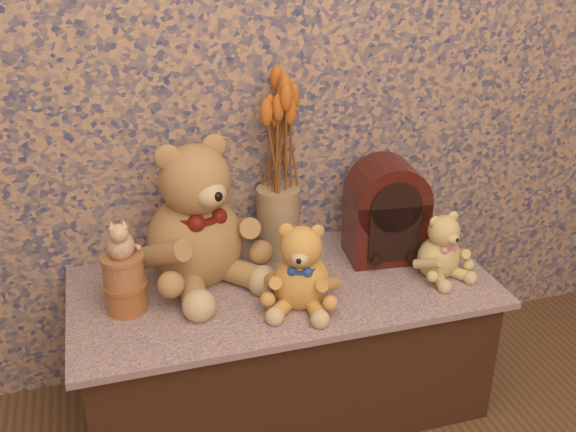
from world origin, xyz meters
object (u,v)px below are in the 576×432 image
at_px(cathedral_radio, 386,209).
at_px(ceramic_vase, 278,221).
at_px(biscuit_tin_lower, 126,297).
at_px(teddy_large, 193,206).
at_px(cat_figurine, 119,236).
at_px(teddy_small, 440,242).
at_px(teddy_medium, 301,261).

xyz_separation_m(cathedral_radio, ceramic_vase, (-0.31, 0.11, -0.05)).
bearing_deg(ceramic_vase, cathedral_radio, -19.36).
bearing_deg(cathedral_radio, biscuit_tin_lower, -167.91).
relative_size(teddy_large, ceramic_vase, 2.09).
height_order(cathedral_radio, ceramic_vase, cathedral_radio).
height_order(ceramic_vase, cat_figurine, cat_figurine).
height_order(teddy_large, biscuit_tin_lower, teddy_large).
height_order(biscuit_tin_lower, cat_figurine, cat_figurine).
height_order(teddy_large, cat_figurine, teddy_large).
xyz_separation_m(teddy_small, cat_figurine, (-0.90, 0.07, 0.12)).
relative_size(teddy_large, biscuit_tin_lower, 4.15).
xyz_separation_m(teddy_medium, biscuit_tin_lower, (-0.46, 0.10, -0.09)).
distance_m(ceramic_vase, cat_figurine, 0.53).
distance_m(teddy_small, cathedral_radio, 0.19).
bearing_deg(teddy_small, ceramic_vase, 135.42).
relative_size(teddy_large, teddy_small, 2.15).
relative_size(teddy_small, ceramic_vase, 0.97).
height_order(cathedral_radio, biscuit_tin_lower, cathedral_radio).
bearing_deg(cat_figurine, teddy_small, -3.44).
bearing_deg(biscuit_tin_lower, cat_figurine, 0.00).
bearing_deg(teddy_medium, ceramic_vase, 109.02).
height_order(teddy_medium, biscuit_tin_lower, teddy_medium).
height_order(teddy_large, teddy_medium, teddy_large).
distance_m(teddy_large, biscuit_tin_lower, 0.31).
xyz_separation_m(teddy_small, ceramic_vase, (-0.42, 0.26, 0.00)).
xyz_separation_m(teddy_medium, cat_figurine, (-0.46, 0.10, 0.09)).
xyz_separation_m(biscuit_tin_lower, cat_figurine, (0.00, 0.00, 0.18)).
relative_size(teddy_large, teddy_medium, 1.76).
distance_m(biscuit_tin_lower, cat_figurine, 0.18).
xyz_separation_m(ceramic_vase, cat_figurine, (-0.48, -0.19, 0.11)).
distance_m(teddy_small, biscuit_tin_lower, 0.90).
relative_size(cathedral_radio, cat_figurine, 2.65).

